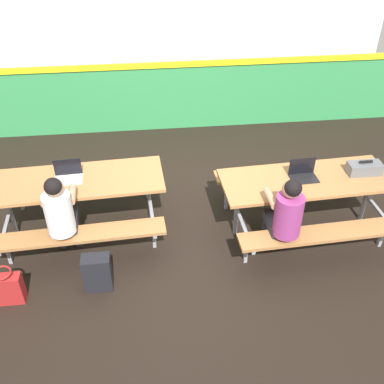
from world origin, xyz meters
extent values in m
cube|color=black|center=(0.00, 0.00, -0.01)|extent=(10.00, 10.00, 0.02)
cube|color=#338C4C|center=(0.00, 2.75, 0.55)|extent=(8.00, 0.12, 1.10)
cube|color=yellow|center=(0.00, 2.68, 1.15)|extent=(8.00, 0.03, 0.10)
cube|color=silver|center=(0.00, 2.75, 1.90)|extent=(6.72, 0.12, 1.40)
cube|color=#9E6B3D|center=(-1.36, 0.18, 0.72)|extent=(2.07, 0.86, 0.04)
cube|color=#9E6B3D|center=(-1.32, -0.45, 0.43)|extent=(1.95, 0.38, 0.04)
cube|color=#9E6B3D|center=(-1.39, 0.82, 0.43)|extent=(1.95, 0.38, 0.04)
cube|color=gray|center=(-2.19, 0.14, 0.35)|extent=(0.04, 0.04, 0.70)
cube|color=gray|center=(-2.19, 0.14, 0.39)|extent=(0.12, 1.55, 0.04)
cube|color=gray|center=(-2.17, -0.37, 0.21)|extent=(0.04, 0.04, 0.41)
cube|color=gray|center=(-2.22, 0.65, 0.21)|extent=(0.04, 0.04, 0.41)
cube|color=gray|center=(-0.52, 0.23, 0.35)|extent=(0.04, 0.04, 0.70)
cube|color=gray|center=(-0.52, 0.23, 0.39)|extent=(0.12, 1.55, 0.04)
cube|color=gray|center=(-0.49, -0.28, 0.21)|extent=(0.04, 0.04, 0.41)
cube|color=gray|center=(-0.55, 0.74, 0.21)|extent=(0.04, 0.04, 0.41)
cube|color=#9E6B3D|center=(1.36, -0.10, 0.72)|extent=(2.07, 0.86, 0.04)
cube|color=#9E6B3D|center=(1.39, -0.73, 0.43)|extent=(1.95, 0.38, 0.04)
cube|color=#9E6B3D|center=(1.32, 0.54, 0.43)|extent=(1.95, 0.38, 0.04)
cube|color=gray|center=(0.52, -0.14, 0.35)|extent=(0.04, 0.04, 0.70)
cube|color=gray|center=(0.52, -0.14, 0.39)|extent=(0.12, 1.55, 0.04)
cube|color=gray|center=(0.55, -0.65, 0.21)|extent=(0.04, 0.04, 0.41)
cube|color=gray|center=(0.49, 0.36, 0.21)|extent=(0.04, 0.04, 0.41)
cube|color=gray|center=(2.19, -0.05, 0.35)|extent=(0.04, 0.04, 0.70)
cube|color=gray|center=(2.19, -0.05, 0.39)|extent=(0.12, 1.55, 0.04)
cube|color=gray|center=(2.22, -0.56, 0.21)|extent=(0.04, 0.04, 0.41)
cube|color=gray|center=(2.17, 0.45, 0.21)|extent=(0.04, 0.04, 0.41)
cylinder|color=#2D2D38|center=(-1.59, -0.14, 0.23)|extent=(0.11, 0.11, 0.45)
cylinder|color=#2D2D38|center=(-1.41, -0.13, 0.23)|extent=(0.11, 0.11, 0.45)
cube|color=#2D2D38|center=(-1.49, -0.29, 0.51)|extent=(0.32, 0.40, 0.12)
cylinder|color=silver|center=(-1.48, -0.46, 0.75)|extent=(0.30, 0.30, 0.48)
cylinder|color=#A57A5B|center=(-1.63, -0.27, 0.85)|extent=(0.10, 0.30, 0.08)
cylinder|color=#A57A5B|center=(-1.35, -0.25, 0.85)|extent=(0.10, 0.30, 0.08)
sphere|color=#A57A5B|center=(-1.48, -0.44, 1.08)|extent=(0.20, 0.20, 0.20)
sphere|color=black|center=(-1.48, -0.47, 1.11)|extent=(0.18, 0.18, 0.18)
cylinder|color=#2D2D38|center=(0.83, -0.44, 0.23)|extent=(0.11, 0.11, 0.45)
cylinder|color=#2D2D38|center=(1.01, -0.43, 0.23)|extent=(0.11, 0.11, 0.45)
cube|color=#2D2D38|center=(0.93, -0.59, 0.51)|extent=(0.32, 0.40, 0.12)
cylinder|color=#8C3372|center=(0.94, -0.76, 0.75)|extent=(0.30, 0.30, 0.48)
cylinder|color=#A57A5B|center=(0.79, -0.56, 0.85)|extent=(0.10, 0.30, 0.08)
cylinder|color=#A57A5B|center=(1.07, -0.55, 0.85)|extent=(0.10, 0.30, 0.08)
sphere|color=#A57A5B|center=(0.94, -0.74, 1.08)|extent=(0.20, 0.20, 0.20)
sphere|color=black|center=(0.94, -0.77, 1.11)|extent=(0.18, 0.18, 0.18)
cube|color=silver|center=(-1.45, 0.18, 0.75)|extent=(0.33, 0.24, 0.01)
cube|color=black|center=(-1.45, 0.28, 0.86)|extent=(0.32, 0.02, 0.21)
cube|color=black|center=(1.32, -0.10, 0.75)|extent=(0.33, 0.24, 0.01)
cube|color=black|center=(1.31, 0.00, 0.86)|extent=(0.32, 0.02, 0.21)
cube|color=#595B60|center=(2.07, -0.06, 0.81)|extent=(0.40, 0.18, 0.14)
cube|color=black|center=(2.07, -0.06, 0.91)|extent=(0.16, 0.02, 0.02)
cube|color=black|center=(-1.12, -0.85, 0.22)|extent=(0.30, 0.18, 0.44)
cube|color=black|center=(-1.12, -0.74, 0.15)|extent=(0.21, 0.04, 0.19)
cube|color=maroon|center=(-2.06, -0.94, 0.18)|extent=(0.34, 0.14, 0.36)
torus|color=maroon|center=(-2.06, -0.94, 0.42)|extent=(0.21, 0.21, 0.02)
camera|label=1|loc=(-0.49, -4.33, 3.79)|focal=42.31mm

